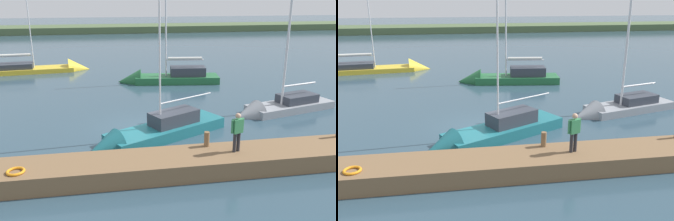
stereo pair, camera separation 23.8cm
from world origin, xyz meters
The scene contains 10 objects.
ground_plane centered at (0.00, 0.00, 0.00)m, with size 200.00×200.00×0.00m, color #2D4756.
far_shoreline centered at (0.00, -52.88, 0.00)m, with size 180.00×8.00×2.40m, color #4C603D.
dock_pier centered at (0.00, 5.26, 0.37)m, with size 24.32×2.05×0.75m, color brown.
mooring_post_near centered at (-2.43, 4.54, 1.07)m, with size 0.23×0.23×0.63m, color brown.
life_ring_buoy centered at (4.97, 5.67, 0.80)m, with size 0.66×0.66×0.10m, color orange.
sailboat_behind_pier centered at (-2.91, -10.15, 0.24)m, with size 8.29×3.02×8.76m.
sailboat_mid_channel centered at (-8.53, -1.33, 0.12)m, with size 7.17×3.56×8.93m.
sailboat_far_left centered at (-0.36, 1.79, 0.20)m, with size 7.63×5.16×8.14m.
sailboat_inner_slip centered at (7.13, -16.33, 0.12)m, with size 9.63×3.17×10.79m.
person_on_dock centered at (-3.47, 5.26, 1.69)m, with size 0.60×0.36×1.64m.
Camera 1 is at (1.54, 17.96, 6.84)m, focal length 38.29 mm.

